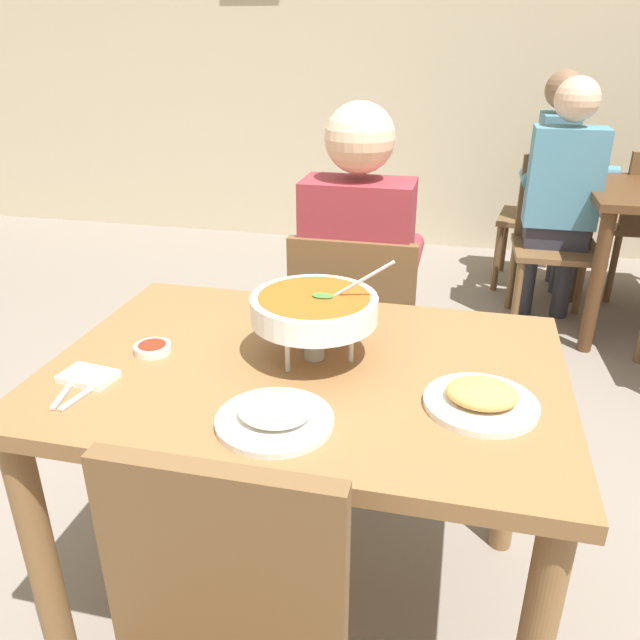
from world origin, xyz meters
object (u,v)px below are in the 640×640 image
(rice_plate, at_px, (273,415))
(dining_table_main, at_px, (306,408))
(curry_bowl, at_px, (314,309))
(chair_bg_right, at_px, (554,208))
(patron_bg_middle, at_px, (561,190))
(chair_diner_main, at_px, (355,338))
(appetizer_plate, at_px, (481,398))
(patron_bg_right, at_px, (559,170))
(sauce_dish, at_px, (152,348))
(chair_bg_middle, at_px, (556,231))
(diner_main, at_px, (358,272))

(rice_plate, bearing_deg, dining_table_main, 89.12)
(curry_bowl, xyz_separation_m, chair_bg_right, (0.87, 2.72, -0.39))
(patron_bg_middle, bearing_deg, chair_diner_main, -118.79)
(chair_diner_main, xyz_separation_m, patron_bg_middle, (0.82, 1.50, 0.24))
(appetizer_plate, distance_m, patron_bg_right, 2.90)
(sauce_dish, relative_size, chair_bg_middle, 0.10)
(curry_bowl, height_order, appetizer_plate, curry_bowl)
(diner_main, bearing_deg, sauce_dish, -116.89)
(patron_bg_middle, bearing_deg, chair_bg_right, 84.75)
(chair_diner_main, bearing_deg, chair_bg_right, 66.98)
(chair_diner_main, xyz_separation_m, chair_bg_middle, (0.84, 1.54, 0.00))
(dining_table_main, bearing_deg, patron_bg_middle, 69.47)
(appetizer_plate, distance_m, sauce_dish, 0.79)
(sauce_dish, distance_m, patron_bg_right, 3.06)
(curry_bowl, height_order, patron_bg_middle, patron_bg_middle)
(curry_bowl, xyz_separation_m, patron_bg_right, (0.86, 2.73, -0.16))
(chair_bg_right, bearing_deg, diner_main, -113.35)
(appetizer_plate, height_order, patron_bg_middle, patron_bg_middle)
(appetizer_plate, height_order, chair_bg_right, chair_bg_right)
(patron_bg_middle, bearing_deg, rice_plate, -108.63)
(patron_bg_right, bearing_deg, dining_table_main, -107.54)
(dining_table_main, relative_size, sauce_dish, 13.43)
(dining_table_main, height_order, chair_diner_main, chair_diner_main)
(rice_plate, relative_size, chair_bg_middle, 0.27)
(curry_bowl, xyz_separation_m, appetizer_plate, (0.39, -0.14, -0.11))
(dining_table_main, bearing_deg, diner_main, 90.00)
(diner_main, height_order, appetizer_plate, diner_main)
(rice_plate, distance_m, chair_bg_right, 3.16)
(patron_bg_right, bearing_deg, appetizer_plate, -99.32)
(diner_main, distance_m, patron_bg_right, 2.21)
(chair_diner_main, height_order, rice_plate, chair_diner_main)
(chair_bg_middle, relative_size, patron_bg_right, 0.69)
(diner_main, height_order, curry_bowl, diner_main)
(appetizer_plate, relative_size, patron_bg_right, 0.18)
(dining_table_main, height_order, curry_bowl, curry_bowl)
(chair_bg_middle, distance_m, chair_bg_right, 0.52)
(dining_table_main, bearing_deg, chair_diner_main, 90.00)
(rice_plate, bearing_deg, chair_diner_main, 89.77)
(curry_bowl, relative_size, appetizer_plate, 1.39)
(appetizer_plate, bearing_deg, chair_bg_right, 80.63)
(chair_bg_right, height_order, patron_bg_right, patron_bg_right)
(diner_main, xyz_separation_m, appetizer_plate, (0.40, -0.83, 0.05))
(dining_table_main, xyz_separation_m, patron_bg_middle, (0.82, 2.20, 0.09))
(appetizer_plate, distance_m, chair_bg_right, 2.91)
(chair_bg_middle, xyz_separation_m, chair_bg_right, (0.04, 0.52, 0.00))
(appetizer_plate, relative_size, chair_bg_middle, 0.27)
(chair_diner_main, xyz_separation_m, appetizer_plate, (0.40, -0.80, 0.29))
(rice_plate, bearing_deg, curry_bowl, 87.03)
(diner_main, height_order, patron_bg_right, same)
(diner_main, xyz_separation_m, patron_bg_right, (0.87, 2.03, 0.00))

